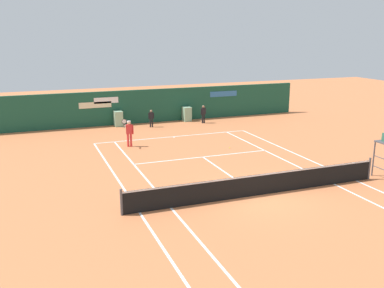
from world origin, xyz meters
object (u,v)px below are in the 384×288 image
object	(u,v)px
player_on_baseline	(129,131)
ball_kid_left_post	(151,117)
ball_kid_centre_post	(203,113)
tennis_ball_mid_court	(230,148)

from	to	relation	value
player_on_baseline	ball_kid_left_post	world-z (taller)	player_on_baseline
player_on_baseline	ball_kid_centre_post	distance (m)	8.65
player_on_baseline	ball_kid_centre_post	world-z (taller)	player_on_baseline
ball_kid_centre_post	tennis_ball_mid_court	bearing A→B (deg)	70.55
tennis_ball_mid_court	ball_kid_centre_post	bearing A→B (deg)	79.61
ball_kid_left_post	ball_kid_centre_post	size ratio (longest dim) A/B	0.94
player_on_baseline	tennis_ball_mid_court	distance (m)	6.24
player_on_baseline	ball_kid_centre_post	size ratio (longest dim) A/B	1.33
player_on_baseline	ball_kid_left_post	distance (m)	5.81
player_on_baseline	ball_kid_left_post	size ratio (longest dim) A/B	1.42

